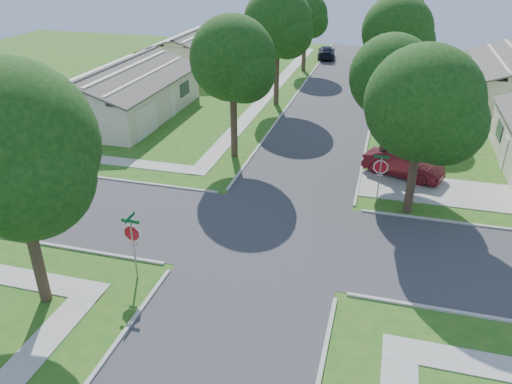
{
  "coord_description": "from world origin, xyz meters",
  "views": [
    {
      "loc": [
        4.67,
        -19.98,
        12.76
      ],
      "look_at": [
        -1.12,
        1.24,
        1.6
      ],
      "focal_mm": 35.0,
      "sensor_mm": 36.0,
      "label": 1
    }
  ],
  "objects": [
    {
      "name": "ground",
      "position": [
        0.0,
        0.0,
        0.0
      ],
      "size": [
        100.0,
        100.0,
        0.0
      ],
      "primitive_type": "plane",
      "color": "#235F1A",
      "rests_on": "ground"
    },
    {
      "name": "road_ns",
      "position": [
        0.0,
        0.0,
        0.0
      ],
      "size": [
        7.0,
        100.0,
        0.02
      ],
      "primitive_type": "cube",
      "color": "#333335",
      "rests_on": "ground"
    },
    {
      "name": "sidewalk_ne",
      "position": [
        6.1,
        26.0,
        0.02
      ],
      "size": [
        1.2,
        40.0,
        0.04
      ],
      "primitive_type": "cube",
      "color": "#9E9B91",
      "rests_on": "ground"
    },
    {
      "name": "sidewalk_nw",
      "position": [
        -6.1,
        26.0,
        0.02
      ],
      "size": [
        1.2,
        40.0,
        0.04
      ],
      "primitive_type": "cube",
      "color": "#9E9B91",
      "rests_on": "ground"
    },
    {
      "name": "driveway",
      "position": [
        7.9,
        7.1,
        0.03
      ],
      "size": [
        8.8,
        3.6,
        0.05
      ],
      "primitive_type": "cube",
      "color": "#9E9B91",
      "rests_on": "ground"
    },
    {
      "name": "stop_sign_sw",
      "position": [
        -4.7,
        -4.7,
        2.03
      ],
      "size": [
        1.05,
        0.8,
        2.98
      ],
      "color": "gray",
      "rests_on": "ground"
    },
    {
      "name": "stop_sign_ne",
      "position": [
        4.7,
        4.7,
        2.03
      ],
      "size": [
        1.05,
        0.8,
        2.98
      ],
      "color": "gray",
      "rests_on": "ground"
    },
    {
      "name": "tree_e_near",
      "position": [
        4.75,
        9.01,
        5.64
      ],
      "size": [
        4.97,
        4.8,
        8.28
      ],
      "color": "#38281C",
      "rests_on": "ground"
    },
    {
      "name": "tree_e_mid",
      "position": [
        4.76,
        21.01,
        6.25
      ],
      "size": [
        5.59,
        5.4,
        9.21
      ],
      "color": "#38281C",
      "rests_on": "ground"
    },
    {
      "name": "tree_e_far",
      "position": [
        4.75,
        34.01,
        5.98
      ],
      "size": [
        5.17,
        5.0,
        8.72
      ],
      "color": "#38281C",
      "rests_on": "ground"
    },
    {
      "name": "tree_w_near",
      "position": [
        -4.64,
        9.01,
        6.12
      ],
      "size": [
        5.38,
        5.2,
        8.97
      ],
      "color": "#38281C",
      "rests_on": "ground"
    },
    {
      "name": "tree_w_mid",
      "position": [
        -4.64,
        21.01,
        6.49
      ],
      "size": [
        5.8,
        5.6,
        9.56
      ],
      "color": "#38281C",
      "rests_on": "ground"
    },
    {
      "name": "tree_w_far",
      "position": [
        -4.65,
        34.01,
        5.51
      ],
      "size": [
        4.76,
        4.6,
        8.04
      ],
      "color": "#38281C",
      "rests_on": "ground"
    },
    {
      "name": "tree_sw_corner",
      "position": [
        -7.44,
        -6.99,
        6.26
      ],
      "size": [
        6.21,
        6.0,
        9.55
      ],
      "color": "#38281C",
      "rests_on": "ground"
    },
    {
      "name": "tree_ne_corner",
      "position": [
        6.36,
        4.21,
        5.59
      ],
      "size": [
        5.8,
        5.6,
        8.66
      ],
      "color": "#38281C",
      "rests_on": "ground"
    },
    {
      "name": "house_nw_near",
      "position": [
        -15.99,
        15.0,
        1.52
      ],
      "size": [
        8.42,
        13.6,
        4.23
      ],
      "color": "beige",
      "rests_on": "ground"
    },
    {
      "name": "house_nw_far",
      "position": [
        -15.99,
        32.0,
        1.52
      ],
      "size": [
        8.42,
        13.6,
        4.23
      ],
      "color": "beige",
      "rests_on": "ground"
    },
    {
      "name": "car_driveway",
      "position": [
        6.0,
        8.7,
        0.77
      ],
      "size": [
        4.98,
        3.19,
        1.55
      ],
      "primitive_type": "imported",
      "rotation": [
        0.0,
        0.0,
        1.21
      ],
      "color": "#511015",
      "rests_on": "ground"
    },
    {
      "name": "car_curb_east",
      "position": [
        3.2,
        29.69,
        0.67
      ],
      "size": [
        1.68,
        3.96,
        1.34
      ],
      "primitive_type": "imported",
      "rotation": [
        0.0,
        0.0,
        0.03
      ],
      "color": "black",
      "rests_on": "ground"
    },
    {
      "name": "car_curb_west",
      "position": [
        -3.2,
        40.97,
        0.71
      ],
      "size": [
        2.56,
        5.09,
        1.42
      ],
      "primitive_type": "imported",
      "rotation": [
        0.0,
        0.0,
        3.26
      ],
      "color": "black",
      "rests_on": "ground"
    }
  ]
}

